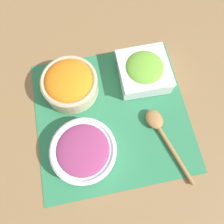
{
  "coord_description": "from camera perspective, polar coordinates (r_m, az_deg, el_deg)",
  "views": [
    {
      "loc": [
        -0.2,
        0.04,
        0.64
      ],
      "look_at": [
        0.0,
        0.0,
        0.03
      ],
      "focal_mm": 35.0,
      "sensor_mm": 36.0,
      "label": 1
    }
  ],
  "objects": [
    {
      "name": "onion_bowl",
      "position": [
        0.61,
        -7.45,
        -10.01
      ],
      "size": [
        0.18,
        0.18,
        0.06
      ],
      "color": "silver",
      "rests_on": "placemat"
    },
    {
      "name": "wooden_spoon",
      "position": [
        0.66,
        12.19,
        -3.96
      ],
      "size": [
        0.24,
        0.1,
        0.03
      ],
      "color": "#9E7042",
      "rests_on": "placemat"
    },
    {
      "name": "ground_plane",
      "position": [
        0.67,
        0.0,
        -0.94
      ],
      "size": [
        3.0,
        3.0,
        0.0
      ],
      "primitive_type": "plane",
      "color": "olive"
    },
    {
      "name": "placemat",
      "position": [
        0.67,
        0.0,
        -0.89
      ],
      "size": [
        0.44,
        0.46,
        0.0
      ],
      "color": "#2D7A51",
      "rests_on": "ground_plane"
    },
    {
      "name": "lettuce_bowl",
      "position": [
        0.69,
        8.32,
        10.67
      ],
      "size": [
        0.16,
        0.16,
        0.07
      ],
      "color": "white",
      "rests_on": "placemat"
    },
    {
      "name": "carrot_bowl",
      "position": [
        0.67,
        -10.97,
        7.36
      ],
      "size": [
        0.17,
        0.17,
        0.09
      ],
      "color": "#C6B28E",
      "rests_on": "placemat"
    }
  ]
}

